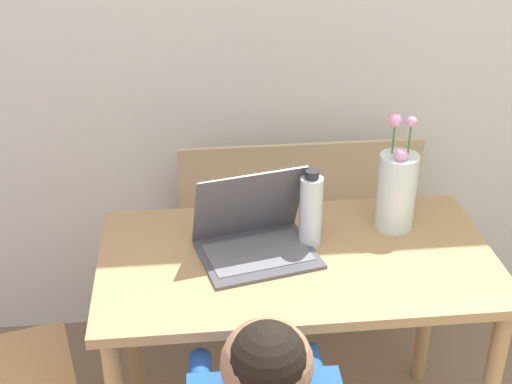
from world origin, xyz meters
The scene contains 6 objects.
wall_back centered at (0.00, 2.23, 1.25)m, with size 6.40×0.05×2.50m.
dining_table centered at (-0.18, 1.49, 0.63)m, with size 1.13×0.62×0.74m.
laptop centered at (-0.30, 1.53, 0.80)m, with size 0.37×0.32×0.24m.
flower_vase centered at (0.14, 1.62, 0.87)m, with size 0.12×0.12×0.36m.
water_bottle centered at (-0.13, 1.55, 0.85)m, with size 0.07×0.07×0.24m.
cardboard_panel centered at (-0.07, 2.11, 0.42)m, with size 0.88×0.13×0.83m.
Camera 1 is at (-0.48, -0.20, 1.86)m, focal length 50.00 mm.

